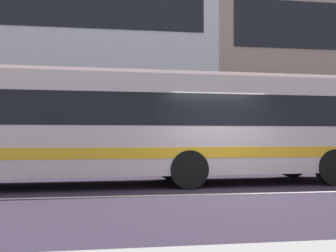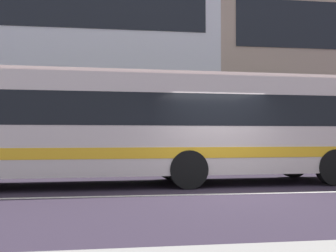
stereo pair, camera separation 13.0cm
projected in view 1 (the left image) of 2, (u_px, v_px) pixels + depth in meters
ground_plane at (232, 194)px, 9.62m from camera, size 160.00×160.00×0.00m
lane_centre_line at (232, 194)px, 9.62m from camera, size 60.00×0.16×0.01m
hedge_row_far at (120, 159)px, 14.87m from camera, size 19.24×1.10×1.05m
apartment_block_left at (32, 44)px, 23.74m from camera, size 19.54×10.23×13.41m
transit_bus at (154, 124)px, 11.59m from camera, size 11.79×3.05×3.08m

